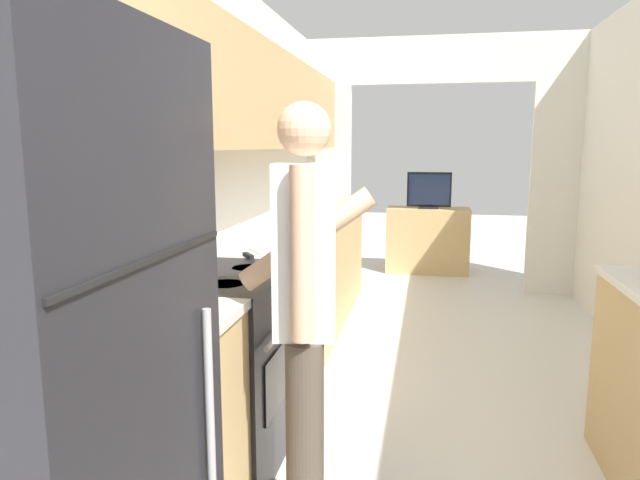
{
  "coord_description": "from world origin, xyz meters",
  "views": [
    {
      "loc": [
        -0.07,
        -0.42,
        1.45
      ],
      "look_at": [
        -0.63,
        2.45,
        0.97
      ],
      "focal_mm": 32.0,
      "sensor_mm": 36.0,
      "label": 1
    }
  ],
  "objects_px": {
    "knife": "(252,254)",
    "refrigerator": "(16,416)",
    "range_oven": "(214,367)",
    "tv_cabinet": "(428,240)",
    "television": "(429,191)",
    "person": "(305,319)"
  },
  "relations": [
    {
      "from": "television",
      "to": "knife",
      "type": "distance_m",
      "value": 3.9
    },
    {
      "from": "person",
      "to": "tv_cabinet",
      "type": "height_order",
      "value": "person"
    },
    {
      "from": "range_oven",
      "to": "knife",
      "type": "relative_size",
      "value": 3.43
    },
    {
      "from": "refrigerator",
      "to": "knife",
      "type": "xyz_separation_m",
      "value": [
        0.0,
        1.73,
        0.04
      ]
    },
    {
      "from": "tv_cabinet",
      "to": "knife",
      "type": "xyz_separation_m",
      "value": [
        -0.89,
        -3.84,
        0.52
      ]
    },
    {
      "from": "refrigerator",
      "to": "television",
      "type": "bearing_deg",
      "value": 80.83
    },
    {
      "from": "refrigerator",
      "to": "tv_cabinet",
      "type": "xyz_separation_m",
      "value": [
        0.89,
        5.57,
        -0.48
      ]
    },
    {
      "from": "knife",
      "to": "refrigerator",
      "type": "bearing_deg",
      "value": -127.11
    },
    {
      "from": "knife",
      "to": "range_oven",
      "type": "bearing_deg",
      "value": -133.13
    },
    {
      "from": "refrigerator",
      "to": "person",
      "type": "relative_size",
      "value": 1.07
    },
    {
      "from": "tv_cabinet",
      "to": "knife",
      "type": "bearing_deg",
      "value": -103.05
    },
    {
      "from": "television",
      "to": "knife",
      "type": "height_order",
      "value": "television"
    },
    {
      "from": "tv_cabinet",
      "to": "television",
      "type": "height_order",
      "value": "television"
    },
    {
      "from": "refrigerator",
      "to": "person",
      "type": "xyz_separation_m",
      "value": [
        0.48,
        0.83,
        0.0
      ]
    },
    {
      "from": "refrigerator",
      "to": "television",
      "type": "relative_size",
      "value": 3.44
    },
    {
      "from": "refrigerator",
      "to": "knife",
      "type": "height_order",
      "value": "refrigerator"
    },
    {
      "from": "refrigerator",
      "to": "person",
      "type": "bearing_deg",
      "value": 59.73
    },
    {
      "from": "tv_cabinet",
      "to": "television",
      "type": "distance_m",
      "value": 0.58
    },
    {
      "from": "range_oven",
      "to": "person",
      "type": "height_order",
      "value": "person"
    },
    {
      "from": "person",
      "to": "television",
      "type": "bearing_deg",
      "value": -14.25
    },
    {
      "from": "refrigerator",
      "to": "person",
      "type": "height_order",
      "value": "refrigerator"
    },
    {
      "from": "refrigerator",
      "to": "range_oven",
      "type": "height_order",
      "value": "refrigerator"
    }
  ]
}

